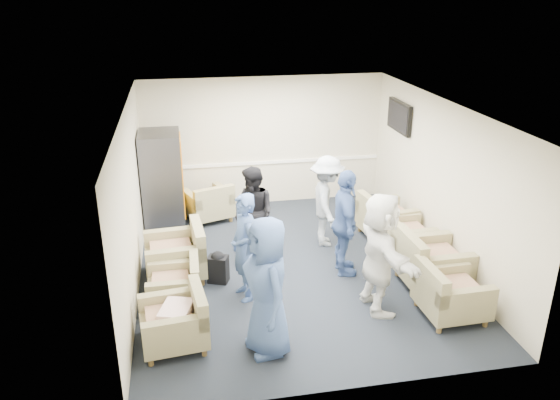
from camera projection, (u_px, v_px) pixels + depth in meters
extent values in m
plane|color=black|center=(293.00, 267.00, 9.12)|extent=(6.00, 6.00, 0.00)
plane|color=white|center=(295.00, 107.00, 8.12)|extent=(6.00, 6.00, 0.00)
cube|color=beige|center=(264.00, 142.00, 11.36)|extent=(5.00, 0.02, 2.70)
cube|color=beige|center=(352.00, 289.00, 5.88)|extent=(5.00, 0.02, 2.70)
cube|color=beige|center=(131.00, 203.00, 8.19)|extent=(0.02, 6.00, 2.70)
cube|color=beige|center=(441.00, 182.00, 9.05)|extent=(0.02, 6.00, 2.70)
cube|color=white|center=(264.00, 163.00, 11.51)|extent=(4.98, 0.04, 0.06)
cube|color=black|center=(399.00, 117.00, 10.43)|extent=(0.07, 1.00, 0.58)
cube|color=black|center=(398.00, 117.00, 10.42)|extent=(0.01, 0.92, 0.50)
cube|color=#4E4E56|center=(401.00, 124.00, 10.49)|extent=(0.04, 0.10, 0.25)
cube|color=#898058|center=(174.00, 328.00, 7.08)|extent=(0.91, 0.91, 0.27)
cube|color=#A07358|center=(173.00, 316.00, 7.01)|extent=(0.63, 0.59, 0.10)
cube|color=#898058|center=(199.00, 302.00, 7.05)|extent=(0.23, 0.83, 0.39)
cube|color=#898058|center=(174.00, 291.00, 7.98)|extent=(0.77, 0.77, 0.25)
cube|color=#A07358|center=(173.00, 281.00, 7.92)|extent=(0.53, 0.50, 0.09)
cube|color=#898058|center=(195.00, 271.00, 7.92)|extent=(0.14, 0.76, 0.35)
cube|color=#898058|center=(175.00, 261.00, 8.74)|extent=(0.98, 0.98, 0.30)
cube|color=#A07358|center=(174.00, 249.00, 8.67)|extent=(0.68, 0.64, 0.11)
cube|color=#898058|center=(198.00, 237.00, 8.70)|extent=(0.22, 0.93, 0.43)
cube|color=#898058|center=(452.00, 299.00, 7.71)|extent=(0.88, 0.88, 0.28)
cube|color=#A07358|center=(453.00, 288.00, 7.64)|extent=(0.61, 0.57, 0.10)
cube|color=#898058|center=(431.00, 281.00, 7.51)|extent=(0.16, 0.86, 0.40)
cube|color=#898058|center=(432.00, 268.00, 8.49)|extent=(0.97, 0.97, 0.31)
cube|color=#A07358|center=(433.00, 256.00, 8.41)|extent=(0.67, 0.63, 0.11)
cube|color=#898058|center=(410.00, 249.00, 8.27)|extent=(0.18, 0.95, 0.45)
cube|color=#898058|center=(405.00, 241.00, 9.50)|extent=(0.84, 0.84, 0.27)
cube|color=#A07358|center=(406.00, 231.00, 9.43)|extent=(0.58, 0.55, 0.10)
cube|color=#898058|center=(388.00, 225.00, 9.31)|extent=(0.16, 0.82, 0.39)
cube|color=#898058|center=(386.00, 223.00, 10.15)|extent=(0.98, 0.98, 0.29)
cube|color=#A07358|center=(387.00, 214.00, 10.08)|extent=(0.67, 0.64, 0.10)
cube|color=#898058|center=(370.00, 208.00, 9.92)|extent=(0.26, 0.88, 0.41)
cube|color=#898058|center=(208.00, 207.00, 10.91)|extent=(1.05, 1.05, 0.27)
cube|color=#A07358|center=(208.00, 199.00, 10.84)|extent=(0.69, 0.72, 0.10)
cube|color=#898058|center=(214.00, 197.00, 10.51)|extent=(0.82, 0.40, 0.39)
cube|color=#4E4E56|center=(162.00, 181.00, 10.30)|extent=(0.75, 0.89, 1.89)
cube|color=#FF6305|center=(183.00, 175.00, 10.33)|extent=(0.02, 0.76, 1.51)
cube|color=black|center=(185.00, 213.00, 10.62)|extent=(0.02, 0.45, 0.12)
cube|color=black|center=(218.00, 269.00, 8.61)|extent=(0.37, 0.32, 0.44)
sphere|color=black|center=(218.00, 258.00, 8.54)|extent=(0.22, 0.22, 0.22)
cube|color=white|center=(176.00, 311.00, 6.99)|extent=(0.49, 0.57, 0.14)
imported|color=#3D5893|center=(267.00, 287.00, 6.75)|extent=(0.76, 1.00, 1.85)
imported|color=#3D5893|center=(244.00, 247.00, 7.98)|extent=(0.53, 0.68, 1.65)
imported|color=black|center=(254.00, 213.00, 9.25)|extent=(0.94, 0.98, 1.59)
imported|color=beige|center=(327.00, 201.00, 9.66)|extent=(0.74, 1.14, 1.65)
imported|color=#3D5893|center=(345.00, 223.00, 8.64)|extent=(0.55, 1.08, 1.76)
imported|color=white|center=(380.00, 253.00, 7.66)|extent=(0.57, 1.67, 1.79)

